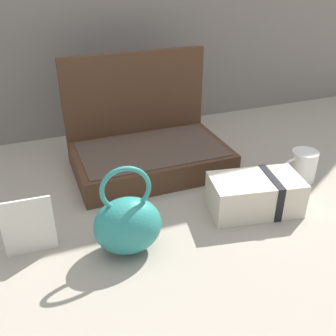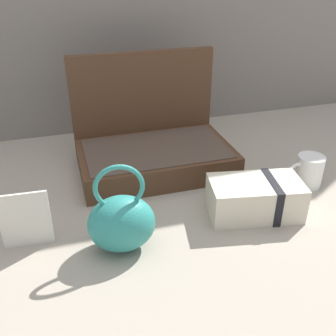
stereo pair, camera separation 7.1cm
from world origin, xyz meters
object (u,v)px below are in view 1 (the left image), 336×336
object	(u,v)px
teal_pouch_handbag	(128,224)
open_suitcase	(147,145)
coffee_mug	(302,166)
info_card_left	(28,227)
cream_toiletry_bag	(256,194)

from	to	relation	value
teal_pouch_handbag	open_suitcase	bearing A→B (deg)	65.40
coffee_mug	info_card_left	bearing A→B (deg)	-176.68
open_suitcase	info_card_left	xyz separation A→B (m)	(-0.39, -0.31, -0.00)
open_suitcase	cream_toiletry_bag	distance (m)	0.40
cream_toiletry_bag	info_card_left	xyz separation A→B (m)	(-0.58, 0.04, 0.02)
cream_toiletry_bag	info_card_left	world-z (taller)	info_card_left
open_suitcase	info_card_left	size ratio (longest dim) A/B	3.27
coffee_mug	cream_toiletry_bag	bearing A→B (deg)	-158.64
teal_pouch_handbag	coffee_mug	distance (m)	0.60
open_suitcase	coffee_mug	world-z (taller)	open_suitcase
open_suitcase	teal_pouch_handbag	bearing A→B (deg)	-114.60
teal_pouch_handbag	info_card_left	bearing A→B (deg)	160.68
open_suitcase	coffee_mug	distance (m)	0.49
open_suitcase	info_card_left	world-z (taller)	open_suitcase
cream_toiletry_bag	open_suitcase	bearing A→B (deg)	119.35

